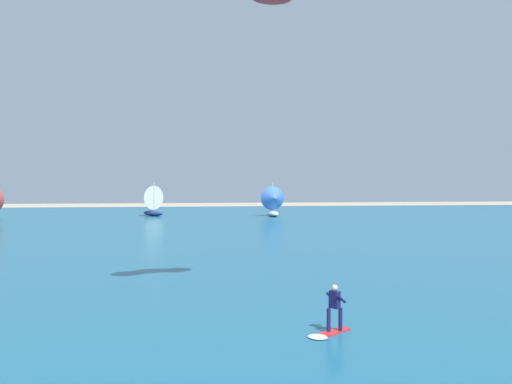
{
  "coord_description": "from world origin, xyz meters",
  "views": [
    {
      "loc": [
        -0.92,
        -3.37,
        5.55
      ],
      "look_at": [
        1.1,
        17.17,
        4.95
      ],
      "focal_mm": 38.36,
      "sensor_mm": 36.0,
      "label": 1
    }
  ],
  "objects": [
    {
      "name": "kitesurfer",
      "position": [
        3.51,
        15.05,
        0.7
      ],
      "size": [
        1.86,
        1.69,
        1.67
      ],
      "color": "red",
      "rests_on": "ocean"
    },
    {
      "name": "sailboat_mid_left",
      "position": [
        -8.04,
        72.69,
        2.23
      ],
      "size": [
        4.05,
        4.14,
        4.65
      ],
      "color": "navy",
      "rests_on": "ocean"
    },
    {
      "name": "sailboat_far_left",
      "position": [
        8.65,
        69.55,
        2.19
      ],
      "size": [
        3.43,
        3.99,
        4.57
      ],
      "color": "silver",
      "rests_on": "ocean"
    },
    {
      "name": "ocean",
      "position": [
        0.0,
        49.82,
        0.05
      ],
      "size": [
        160.0,
        90.0,
        0.1
      ],
      "primitive_type": "cube",
      "color": "#1E607F",
      "rests_on": "ground"
    }
  ]
}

